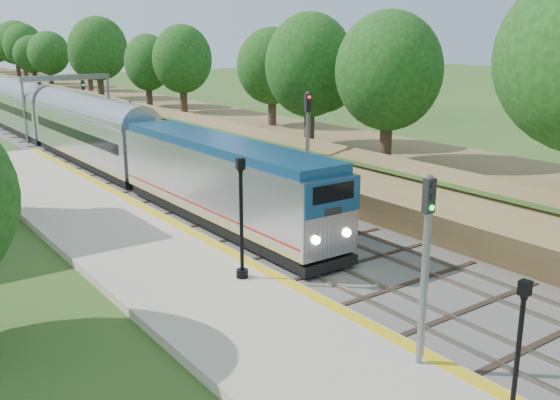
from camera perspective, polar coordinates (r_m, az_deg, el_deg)
trackbed at (r=68.11m, az=-20.24°, el=5.72°), size 9.50×170.00×0.28m
platform at (r=25.49m, az=-7.92°, el=-7.54°), size 6.40×68.00×0.38m
yellow_stripe at (r=26.76m, az=-2.53°, el=-5.85°), size 0.55×68.00×0.01m
embankment at (r=70.55m, az=-13.82°, el=8.04°), size 10.64×170.00×11.70m
signal_gantry at (r=62.93m, az=-18.93°, el=9.52°), size 8.40×0.38×6.20m
train at (r=79.09m, az=-24.27°, el=8.08°), size 2.97×119.19×4.37m
lamppost_mid at (r=16.48m, az=20.80°, el=-14.02°), size 0.39×0.39×3.98m
lamppost_far at (r=24.65m, az=-3.54°, el=-2.34°), size 0.48×0.48×4.90m
signal_platform at (r=18.23m, az=13.16°, el=-4.56°), size 0.34×0.27×5.75m
signal_farside at (r=36.26m, az=2.51°, el=5.83°), size 0.36×0.29×6.60m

